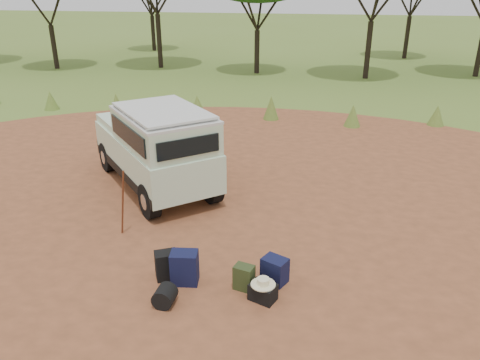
% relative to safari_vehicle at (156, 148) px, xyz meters
% --- Properties ---
extents(ground, '(140.00, 140.00, 0.00)m').
position_rel_safari_vehicle_xyz_m(ground, '(2.03, -1.97, -1.05)').
color(ground, olive).
rests_on(ground, ground).
extents(dirt_clearing, '(23.00, 23.00, 0.01)m').
position_rel_safari_vehicle_xyz_m(dirt_clearing, '(2.03, -1.97, -1.05)').
color(dirt_clearing, '#995432').
rests_on(dirt_clearing, ground).
extents(grass_fringe, '(36.60, 1.60, 0.90)m').
position_rel_safari_vehicle_xyz_m(grass_fringe, '(2.14, 6.70, -0.65)').
color(grass_fringe, olive).
rests_on(grass_fringe, ground).
extents(safari_vehicle, '(4.23, 4.49, 2.17)m').
position_rel_safari_vehicle_xyz_m(safari_vehicle, '(0.00, 0.00, 0.00)').
color(safari_vehicle, silver).
rests_on(safari_vehicle, ground).
extents(walking_staff, '(0.30, 0.22, 1.50)m').
position_rel_safari_vehicle_xyz_m(walking_staff, '(0.18, -2.50, -0.30)').
color(walking_staff, brown).
rests_on(walking_staff, ground).
extents(backpack_black, '(0.47, 0.42, 0.52)m').
position_rel_safari_vehicle_xyz_m(backpack_black, '(1.50, -3.77, -0.79)').
color(backpack_black, black).
rests_on(backpack_black, ground).
extents(backpack_navy, '(0.50, 0.39, 0.61)m').
position_rel_safari_vehicle_xyz_m(backpack_navy, '(1.86, -3.84, -0.75)').
color(backpack_navy, '#111736').
rests_on(backpack_navy, ground).
extents(backpack_olive, '(0.37, 0.31, 0.45)m').
position_rel_safari_vehicle_xyz_m(backpack_olive, '(2.90, -3.83, -0.82)').
color(backpack_olive, '#2E3A1A').
rests_on(backpack_olive, ground).
extents(duffel_navy, '(0.51, 0.47, 0.47)m').
position_rel_safari_vehicle_xyz_m(duffel_navy, '(3.39, -3.53, -0.81)').
color(duffel_navy, '#111736').
rests_on(duffel_navy, ground).
extents(hard_case, '(0.50, 0.44, 0.30)m').
position_rel_safari_vehicle_xyz_m(hard_case, '(3.26, -4.07, -0.90)').
color(hard_case, black).
rests_on(hard_case, ground).
extents(stuff_sack, '(0.36, 0.36, 0.34)m').
position_rel_safari_vehicle_xyz_m(stuff_sack, '(1.72, -4.49, -0.88)').
color(stuff_sack, black).
rests_on(stuff_sack, ground).
extents(safari_hat, '(0.41, 0.41, 0.12)m').
position_rel_safari_vehicle_xyz_m(safari_hat, '(3.26, -4.07, -0.71)').
color(safari_hat, beige).
rests_on(safari_hat, hard_case).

